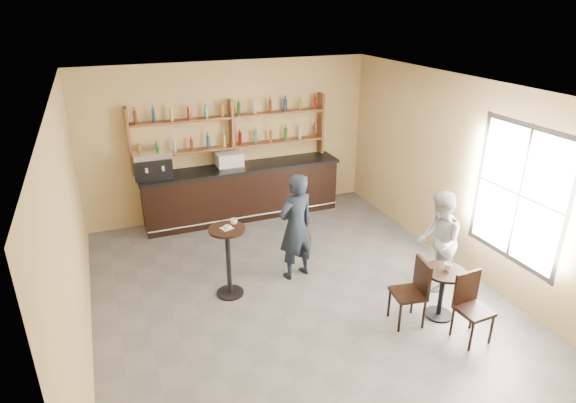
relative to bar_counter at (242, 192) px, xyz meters
name	(u,v)px	position (x,y,z in m)	size (l,w,h in m)	color
floor	(295,295)	(-0.11, -3.15, -0.56)	(7.00, 7.00, 0.00)	slate
ceiling	(297,90)	(-0.11, -3.15, 2.64)	(7.00, 7.00, 0.00)	white
wall_back	(231,140)	(-0.11, 0.35, 1.04)	(7.00, 7.00, 0.00)	tan
wall_front	(459,354)	(-0.11, -6.65, 1.04)	(7.00, 7.00, 0.00)	tan
wall_left	(72,237)	(-3.11, -3.15, 1.04)	(7.00, 7.00, 0.00)	tan
wall_right	(462,175)	(2.89, -3.15, 1.04)	(7.00, 7.00, 0.00)	tan
window_pane	(519,195)	(2.89, -4.35, 1.14)	(2.00, 2.00, 0.00)	white
window_frame	(519,195)	(2.88, -4.35, 1.14)	(0.04, 1.70, 2.10)	black
shelf_unit	(232,132)	(-0.11, 0.22, 1.25)	(4.00, 0.26, 1.40)	brown
liquor_bottles	(231,124)	(-0.11, 0.22, 1.42)	(3.68, 0.10, 1.00)	#8C5919
bar_counter	(242,192)	(0.00, 0.00, 0.00)	(4.15, 0.81, 1.12)	black
espresso_machine	(153,165)	(-1.74, 0.00, 0.81)	(0.71, 0.45, 0.51)	black
pastry_case	(229,160)	(-0.25, 0.00, 0.72)	(0.53, 0.43, 0.32)	silver
pedestal_table	(229,262)	(-1.05, -2.74, 0.01)	(0.56, 0.56, 1.15)	black
napkin	(227,228)	(-1.05, -2.74, 0.59)	(0.16, 0.16, 0.00)	white
donut	(227,227)	(-1.04, -2.75, 0.61)	(0.12, 0.12, 0.04)	#BC7A45
cup_pedestal	(234,221)	(-0.91, -2.64, 0.63)	(0.11, 0.11, 0.09)	white
man_main	(296,227)	(0.12, -2.61, 0.34)	(0.66, 0.43, 1.81)	black
cafe_table	(441,293)	(1.65, -4.43, -0.18)	(0.60, 0.60, 0.76)	black
cup_cafe	(448,267)	(1.70, -4.43, 0.25)	(0.11, 0.11, 0.10)	white
chair_west	(408,293)	(1.10, -4.38, -0.07)	(0.43, 0.43, 0.99)	black
chair_south	(474,310)	(1.70, -5.03, -0.08)	(0.42, 0.42, 0.96)	black
patron_second	(438,241)	(2.07, -3.74, 0.25)	(0.79, 0.61, 1.62)	#A1A1A6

